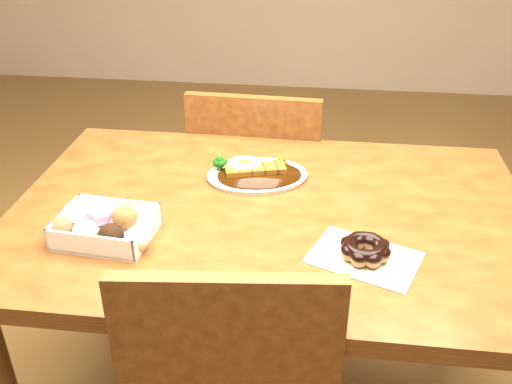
# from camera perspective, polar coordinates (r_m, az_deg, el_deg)

# --- Properties ---
(table) EXTENTS (1.20, 0.80, 0.75)m
(table) POSITION_cam_1_polar(r_m,az_deg,el_deg) (1.37, 1.36, -5.23)
(table) COLOR #4C270F
(table) RESTS_ON ground
(chair_far) EXTENTS (0.44, 0.44, 0.87)m
(chair_far) POSITION_cam_1_polar(r_m,az_deg,el_deg) (1.92, 0.34, -0.20)
(chair_far) COLOR #4C270F
(chair_far) RESTS_ON ground
(katsu_curry_plate) EXTENTS (0.28, 0.23, 0.05)m
(katsu_curry_plate) POSITION_cam_1_polar(r_m,az_deg,el_deg) (1.45, -0.07, 1.92)
(katsu_curry_plate) COLOR white
(katsu_curry_plate) RESTS_ON table
(donut_box) EXTENTS (0.23, 0.17, 0.06)m
(donut_box) POSITION_cam_1_polar(r_m,az_deg,el_deg) (1.25, -15.05, -3.30)
(donut_box) COLOR white
(donut_box) RESTS_ON table
(pon_de_ring) EXTENTS (0.25, 0.22, 0.04)m
(pon_de_ring) POSITION_cam_1_polar(r_m,az_deg,el_deg) (1.17, 10.85, -5.69)
(pon_de_ring) COLOR silver
(pon_de_ring) RESTS_ON table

